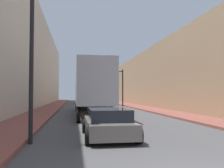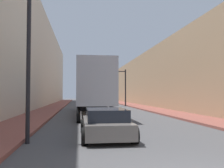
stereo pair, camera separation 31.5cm
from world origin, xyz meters
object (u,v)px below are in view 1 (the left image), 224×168
(sedan_car, at_px, (108,123))
(traffic_signal_gantry, at_px, (113,80))
(street_lamp, at_px, (32,18))
(semi_truck, at_px, (90,88))

(sedan_car, bearing_deg, traffic_signal_gantry, 80.89)
(street_lamp, bearing_deg, traffic_signal_gantry, 75.18)
(sedan_car, relative_size, street_lamp, 0.57)
(semi_truck, bearing_deg, traffic_signal_gantry, 74.15)
(traffic_signal_gantry, height_order, street_lamp, street_lamp)
(sedan_car, distance_m, street_lamp, 5.23)
(street_lamp, bearing_deg, semi_truck, 76.45)
(traffic_signal_gantry, xyz_separation_m, street_lamp, (-7.36, -27.82, 0.83))
(sedan_car, xyz_separation_m, street_lamp, (-3.04, -0.90, 4.15))
(semi_truck, relative_size, street_lamp, 1.96)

